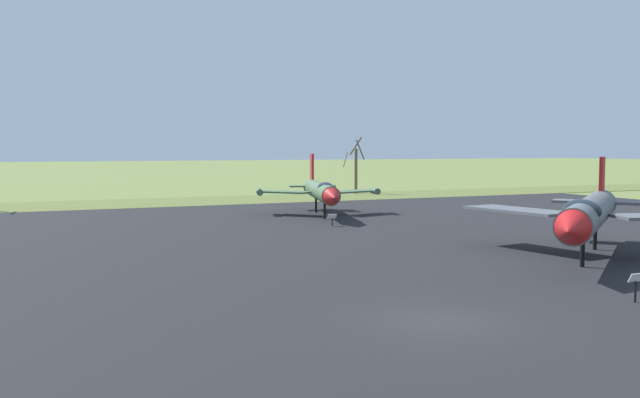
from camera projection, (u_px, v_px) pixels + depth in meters
name	position (u px, v px, depth m)	size (l,w,h in m)	color
ground_plane	(437.00, 322.00, 21.38)	(600.00, 600.00, 0.00)	olive
asphalt_apron	(256.00, 249.00, 36.92)	(98.83, 57.17, 0.05)	black
grass_verge_strip	(142.00, 203.00, 68.24)	(158.83, 12.00, 0.06)	#5E6B33
jet_fighter_rear_center	(321.00, 191.00, 54.78)	(10.46, 14.32, 5.05)	#4C6B47
info_placard_rear_center	(332.00, 219.00, 47.61)	(0.65, 0.32, 0.91)	black
jet_fighter_rear_left	(590.00, 213.00, 33.44)	(14.20, 12.76, 5.01)	#565B60
info_placard_rear_left	(636.00, 284.00, 23.90)	(0.62, 0.19, 1.10)	black
bare_tree_right_of_center	(356.00, 166.00, 82.51)	(2.95, 2.88, 6.95)	brown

